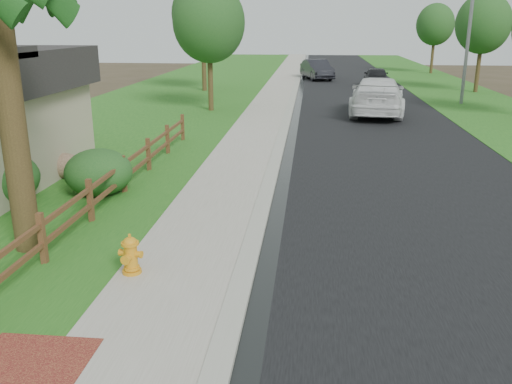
# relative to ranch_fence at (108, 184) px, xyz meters

# --- Properties ---
(ground) EXTENTS (120.00, 120.00, 0.00)m
(ground) POSITION_rel_ranch_fence_xyz_m (3.60, -6.40, -0.62)
(ground) COLOR #39321F
(road) EXTENTS (8.00, 90.00, 0.02)m
(road) POSITION_rel_ranch_fence_xyz_m (8.20, 28.60, -0.61)
(road) COLOR black
(road) RESTS_ON ground
(curb) EXTENTS (0.40, 90.00, 0.12)m
(curb) POSITION_rel_ranch_fence_xyz_m (4.00, 28.60, -0.56)
(curb) COLOR gray
(curb) RESTS_ON ground
(wet_gutter) EXTENTS (0.50, 90.00, 0.00)m
(wet_gutter) POSITION_rel_ranch_fence_xyz_m (4.35, 28.60, -0.60)
(wet_gutter) COLOR black
(wet_gutter) RESTS_ON road
(sidewalk) EXTENTS (2.20, 90.00, 0.10)m
(sidewalk) POSITION_rel_ranch_fence_xyz_m (2.70, 28.60, -0.57)
(sidewalk) COLOR gray
(sidewalk) RESTS_ON ground
(grass_strip) EXTENTS (1.60, 90.00, 0.06)m
(grass_strip) POSITION_rel_ranch_fence_xyz_m (0.80, 28.60, -0.59)
(grass_strip) COLOR #195217
(grass_strip) RESTS_ON ground
(lawn_near) EXTENTS (9.00, 90.00, 0.04)m
(lawn_near) POSITION_rel_ranch_fence_xyz_m (-4.40, 28.60, -0.60)
(lawn_near) COLOR #195217
(lawn_near) RESTS_ON ground
(verge_far) EXTENTS (6.00, 90.00, 0.04)m
(verge_far) POSITION_rel_ranch_fence_xyz_m (15.10, 28.60, -0.60)
(verge_far) COLOR #195217
(verge_far) RESTS_ON ground
(ranch_fence) EXTENTS (0.12, 16.92, 1.10)m
(ranch_fence) POSITION_rel_ranch_fence_xyz_m (0.00, 0.00, 0.00)
(ranch_fence) COLOR #4F301A
(ranch_fence) RESTS_ON ground
(fire_hydrant) EXTENTS (0.51, 0.41, 0.78)m
(fire_hydrant) POSITION_rel_ranch_fence_xyz_m (1.90, -3.97, -0.16)
(fire_hydrant) COLOR orange
(fire_hydrant) RESTS_ON sidewalk
(white_suv) EXTENTS (3.50, 6.95, 1.94)m
(white_suv) POSITION_rel_ranch_fence_xyz_m (8.62, 16.08, 0.37)
(white_suv) COLOR silver
(white_suv) RESTS_ON road
(dark_car_mid) EXTENTS (2.10, 4.54, 1.50)m
(dark_car_mid) POSITION_rel_ranch_fence_xyz_m (10.03, 29.50, 0.15)
(dark_car_mid) COLOR black
(dark_car_mid) RESTS_ON road
(dark_car_far) EXTENTS (3.07, 5.31, 1.66)m
(dark_car_far) POSITION_rel_ranch_fence_xyz_m (5.60, 34.93, 0.23)
(dark_car_far) COLOR black
(dark_car_far) RESTS_ON road
(streetlight) EXTENTS (2.25, 0.65, 9.81)m
(streetlight) POSITION_rel_ranch_fence_xyz_m (13.93, 20.53, 4.94)
(streetlight) COLOR slate
(streetlight) RESTS_ON ground
(boulder) EXTENTS (1.30, 1.04, 0.79)m
(boulder) POSITION_rel_ranch_fence_xyz_m (-2.40, 2.57, -0.22)
(boulder) COLOR brown
(boulder) RESTS_ON ground
(shrub_b) EXTENTS (2.34, 2.34, 1.30)m
(shrub_b) POSITION_rel_ranch_fence_xyz_m (-0.65, 1.02, 0.03)
(shrub_b) COLOR #18451B
(shrub_b) RESTS_ON ground
(shrub_c) EXTENTS (1.96, 1.96, 1.41)m
(shrub_c) POSITION_rel_ranch_fence_xyz_m (-2.90, -0.01, 0.09)
(shrub_c) COLOR #18451B
(shrub_c) RESTS_ON ground
(tree_near_left) EXTENTS (3.82, 3.82, 6.78)m
(tree_near_left) POSITION_rel_ranch_fence_xyz_m (-0.30, 16.46, 4.04)
(tree_near_left) COLOR #352715
(tree_near_left) RESTS_ON ground
(tree_mid_left) EXTENTS (4.23, 4.23, 7.56)m
(tree_mid_left) POSITION_rel_ranch_fence_xyz_m (-2.43, 25.57, 4.60)
(tree_mid_left) COLOR #352715
(tree_mid_left) RESTS_ON ground
(tree_mid_right) EXTENTS (3.66, 3.66, 6.63)m
(tree_mid_right) POSITION_rel_ranch_fence_xyz_m (16.60, 26.61, 3.99)
(tree_mid_right) COLOR #352715
(tree_mid_right) RESTS_ON ground
(tree_far_right) EXTENTS (3.52, 3.52, 6.48)m
(tree_far_right) POSITION_rel_ranch_fence_xyz_m (16.60, 41.74, 3.92)
(tree_far_right) COLOR #352715
(tree_far_right) RESTS_ON ground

